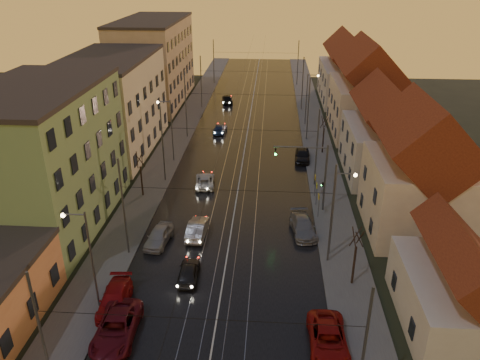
% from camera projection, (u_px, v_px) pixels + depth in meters
% --- Properties ---
extents(ground, '(160.00, 160.00, 0.00)m').
position_uv_depth(ground, '(215.00, 332.00, 32.19)').
color(ground, black).
rests_on(ground, ground).
extents(road, '(16.00, 120.00, 0.04)m').
position_uv_depth(road, '(247.00, 136.00, 68.34)').
color(road, black).
rests_on(road, ground).
extents(sidewalk_left, '(4.00, 120.00, 0.15)m').
position_uv_depth(sidewalk_left, '(179.00, 134.00, 68.94)').
color(sidewalk_left, '#4C4C4C').
rests_on(sidewalk_left, ground).
extents(sidewalk_right, '(4.00, 120.00, 0.15)m').
position_uv_depth(sidewalk_right, '(316.00, 137.00, 67.70)').
color(sidewalk_right, '#4C4C4C').
rests_on(sidewalk_right, ground).
extents(tram_rail_0, '(0.06, 120.00, 0.03)m').
position_uv_depth(tram_rail_0, '(232.00, 136.00, 68.46)').
color(tram_rail_0, gray).
rests_on(tram_rail_0, road).
extents(tram_rail_1, '(0.06, 120.00, 0.03)m').
position_uv_depth(tram_rail_1, '(241.00, 136.00, 68.37)').
color(tram_rail_1, gray).
rests_on(tram_rail_1, road).
extents(tram_rail_2, '(0.06, 120.00, 0.03)m').
position_uv_depth(tram_rail_2, '(252.00, 136.00, 68.28)').
color(tram_rail_2, gray).
rests_on(tram_rail_2, road).
extents(tram_rail_3, '(0.06, 120.00, 0.03)m').
position_uv_depth(tram_rail_3, '(262.00, 136.00, 68.19)').
color(tram_rail_3, gray).
rests_on(tram_rail_3, road).
extents(apartment_left_1, '(10.00, 18.00, 13.00)m').
position_uv_depth(apartment_left_1, '(43.00, 160.00, 43.18)').
color(apartment_left_1, '#6F915C').
rests_on(apartment_left_1, ground).
extents(apartment_left_2, '(10.00, 20.00, 12.00)m').
position_uv_depth(apartment_left_2, '(112.00, 106.00, 61.47)').
color(apartment_left_2, beige).
rests_on(apartment_left_2, ground).
extents(apartment_left_3, '(10.00, 24.00, 14.00)m').
position_uv_depth(apartment_left_3, '(154.00, 62.00, 82.74)').
color(apartment_left_3, '#968361').
rests_on(apartment_left_3, ground).
extents(house_right_0, '(8.16, 10.20, 5.80)m').
position_uv_depth(house_right_0, '(466.00, 290.00, 31.71)').
color(house_right_0, beige).
rests_on(house_right_0, ground).
extents(house_right_1, '(8.67, 10.20, 10.80)m').
position_uv_depth(house_right_1, '(419.00, 177.00, 42.39)').
color(house_right_1, beige).
rests_on(house_right_1, ground).
extents(house_right_2, '(9.18, 12.24, 9.20)m').
position_uv_depth(house_right_2, '(387.00, 137.00, 54.48)').
color(house_right_2, beige).
rests_on(house_right_2, ground).
extents(house_right_3, '(9.18, 14.28, 11.50)m').
position_uv_depth(house_right_3, '(365.00, 94.00, 67.55)').
color(house_right_3, beige).
rests_on(house_right_3, ground).
extents(house_right_4, '(9.18, 16.32, 10.00)m').
position_uv_depth(house_right_4, '(348.00, 73.00, 84.14)').
color(house_right_4, beige).
rests_on(house_right_4, ground).
extents(catenary_pole_l_0, '(0.16, 0.16, 9.00)m').
position_uv_depth(catenary_pole_l_0, '(43.00, 340.00, 25.40)').
color(catenary_pole_l_0, '#595B60').
rests_on(catenary_pole_l_0, ground).
extents(catenary_pole_r_0, '(0.16, 0.16, 9.00)m').
position_uv_depth(catenary_pole_r_0, '(363.00, 357.00, 24.33)').
color(catenary_pole_r_0, '#595B60').
rests_on(catenary_pole_r_0, ground).
extents(catenary_pole_l_1, '(0.16, 0.16, 9.00)m').
position_uv_depth(catenary_pole_l_1, '(124.00, 208.00, 38.96)').
color(catenary_pole_l_1, '#595B60').
rests_on(catenary_pole_l_1, ground).
extents(catenary_pole_r_1, '(0.16, 0.16, 9.00)m').
position_uv_depth(catenary_pole_r_1, '(332.00, 215.00, 37.89)').
color(catenary_pole_r_1, '#595B60').
rests_on(catenary_pole_r_1, ground).
extents(catenary_pole_l_2, '(0.16, 0.16, 9.00)m').
position_uv_depth(catenary_pole_l_2, '(163.00, 145.00, 52.51)').
color(catenary_pole_l_2, '#595B60').
rests_on(catenary_pole_l_2, ground).
extents(catenary_pole_r_2, '(0.16, 0.16, 9.00)m').
position_uv_depth(catenary_pole_r_2, '(317.00, 149.00, 51.45)').
color(catenary_pole_r_2, '#595B60').
rests_on(catenary_pole_r_2, ground).
extents(catenary_pole_l_3, '(0.16, 0.16, 9.00)m').
position_uv_depth(catenary_pole_l_3, '(186.00, 107.00, 66.07)').
color(catenary_pole_l_3, '#595B60').
rests_on(catenary_pole_l_3, ground).
extents(catenary_pole_r_3, '(0.16, 0.16, 9.00)m').
position_uv_depth(catenary_pole_r_3, '(308.00, 110.00, 65.01)').
color(catenary_pole_r_3, '#595B60').
rests_on(catenary_pole_r_3, ground).
extents(catenary_pole_l_4, '(0.16, 0.16, 9.00)m').
position_uv_depth(catenary_pole_l_4, '(201.00, 83.00, 79.63)').
color(catenary_pole_l_4, '#595B60').
rests_on(catenary_pole_l_4, ground).
extents(catenary_pole_r_4, '(0.16, 0.16, 9.00)m').
position_uv_depth(catenary_pole_r_4, '(303.00, 84.00, 78.56)').
color(catenary_pole_r_4, '#595B60').
rests_on(catenary_pole_r_4, ground).
extents(catenary_pole_l_5, '(0.16, 0.16, 9.00)m').
position_uv_depth(catenary_pole_l_5, '(214.00, 62.00, 95.90)').
color(catenary_pole_l_5, '#595B60').
rests_on(catenary_pole_l_5, ground).
extents(catenary_pole_r_5, '(0.16, 0.16, 9.00)m').
position_uv_depth(catenary_pole_r_5, '(298.00, 63.00, 94.83)').
color(catenary_pole_r_5, '#595B60').
rests_on(catenary_pole_r_5, ground).
extents(street_lamp_0, '(1.75, 0.32, 8.00)m').
position_uv_depth(street_lamp_0, '(86.00, 251.00, 32.50)').
color(street_lamp_0, '#595B60').
rests_on(street_lamp_0, ground).
extents(street_lamp_1, '(1.75, 0.32, 8.00)m').
position_uv_depth(street_lamp_1, '(337.00, 206.00, 38.60)').
color(street_lamp_1, '#595B60').
rests_on(street_lamp_1, ground).
extents(street_lamp_2, '(1.75, 0.32, 8.00)m').
position_uv_depth(street_lamp_2, '(169.00, 125.00, 57.81)').
color(street_lamp_2, '#595B60').
rests_on(street_lamp_2, ground).
extents(street_lamp_3, '(1.75, 0.32, 8.00)m').
position_uv_depth(street_lamp_3, '(309.00, 94.00, 71.14)').
color(street_lamp_3, '#595B60').
rests_on(street_lamp_3, ground).
extents(traffic_light_mast, '(5.30, 0.32, 7.20)m').
position_uv_depth(traffic_light_mast, '(316.00, 170.00, 46.02)').
color(traffic_light_mast, '#595B60').
rests_on(traffic_light_mast, ground).
extents(bare_tree_0, '(1.09, 1.09, 5.11)m').
position_uv_depth(bare_tree_0, '(141.00, 175.00, 49.85)').
color(bare_tree_0, black).
rests_on(bare_tree_0, ground).
extents(bare_tree_1, '(1.09, 1.09, 5.11)m').
position_uv_depth(bare_tree_1, '(355.00, 258.00, 35.93)').
color(bare_tree_1, black).
rests_on(bare_tree_1, ground).
extents(bare_tree_2, '(1.09, 1.09, 5.11)m').
position_uv_depth(bare_tree_2, '(324.00, 136.00, 61.23)').
color(bare_tree_2, black).
rests_on(bare_tree_2, ground).
extents(driving_car_0, '(1.72, 3.98, 1.34)m').
position_uv_depth(driving_car_0, '(189.00, 272.00, 37.38)').
color(driving_car_0, black).
rests_on(driving_car_0, ground).
extents(driving_car_1, '(1.74, 4.59, 1.50)m').
position_uv_depth(driving_car_1, '(197.00, 228.00, 43.30)').
color(driving_car_1, '#96979C').
rests_on(driving_car_1, ground).
extents(driving_car_2, '(2.55, 4.70, 1.25)m').
position_uv_depth(driving_car_2, '(205.00, 181.00, 53.03)').
color(driving_car_2, silver).
rests_on(driving_car_2, ground).
extents(driving_car_3, '(1.99, 4.35, 1.23)m').
position_uv_depth(driving_car_3, '(220.00, 129.00, 69.61)').
color(driving_car_3, navy).
rests_on(driving_car_3, ground).
extents(driving_car_4, '(2.41, 4.76, 1.55)m').
position_uv_depth(driving_car_4, '(228.00, 99.00, 84.21)').
color(driving_car_4, black).
rests_on(driving_car_4, ground).
extents(parked_left_1, '(2.76, 5.68, 1.56)m').
position_uv_depth(parked_left_1, '(117.00, 328.00, 31.50)').
color(parked_left_1, '#590F1A').
rests_on(parked_left_1, ground).
extents(parked_left_2, '(2.35, 5.05, 1.43)m').
position_uv_depth(parked_left_2, '(115.00, 299.00, 34.25)').
color(parked_left_2, maroon).
rests_on(parked_left_2, ground).
extents(parked_left_3, '(2.25, 4.53, 1.48)m').
position_uv_depth(parked_left_3, '(159.00, 236.00, 42.09)').
color(parked_left_3, '#A2A3A7').
rests_on(parked_left_3, ground).
extents(parked_right_0, '(2.54, 5.40, 1.49)m').
position_uv_depth(parked_right_0, '(328.00, 340.00, 30.53)').
color(parked_right_0, maroon).
rests_on(parked_right_0, ground).
extents(parked_right_1, '(2.65, 5.19, 1.44)m').
position_uv_depth(parked_right_1, '(303.00, 226.00, 43.70)').
color(parked_right_1, gray).
rests_on(parked_right_1, ground).
extents(parked_right_2, '(2.04, 4.61, 1.54)m').
position_uv_depth(parked_right_2, '(302.00, 155.00, 59.68)').
color(parked_right_2, black).
rests_on(parked_right_2, ground).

